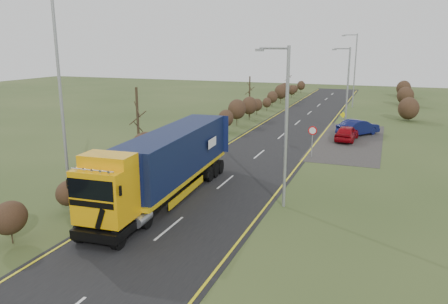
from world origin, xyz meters
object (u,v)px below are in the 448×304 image
lorry (167,161)px  streetlight_near (284,121)px  car_blue_sedan (358,127)px  car_red_hatchback (347,133)px  speed_sign (312,135)px

lorry → streetlight_near: streetlight_near is taller
car_blue_sedan → streetlight_near: size_ratio=0.54×
car_red_hatchback → speed_sign: bearing=79.3°
lorry → speed_sign: lorry is taller
car_red_hatchback → speed_sign: (-2.04, -7.39, 1.07)m
lorry → car_blue_sedan: 25.04m
car_blue_sedan → lorry: bearing=103.8°
car_blue_sedan → speed_sign: bearing=109.9°
lorry → car_red_hatchback: 21.93m
lorry → car_red_hatchback: size_ratio=3.40×
car_red_hatchback → car_blue_sedan: size_ratio=0.90×
lorry → speed_sign: (6.29, 12.83, -0.50)m
streetlight_near → car_red_hatchback: bearing=84.7°
car_blue_sedan → speed_sign: speed_sign is taller
lorry → streetlight_near: size_ratio=1.66×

